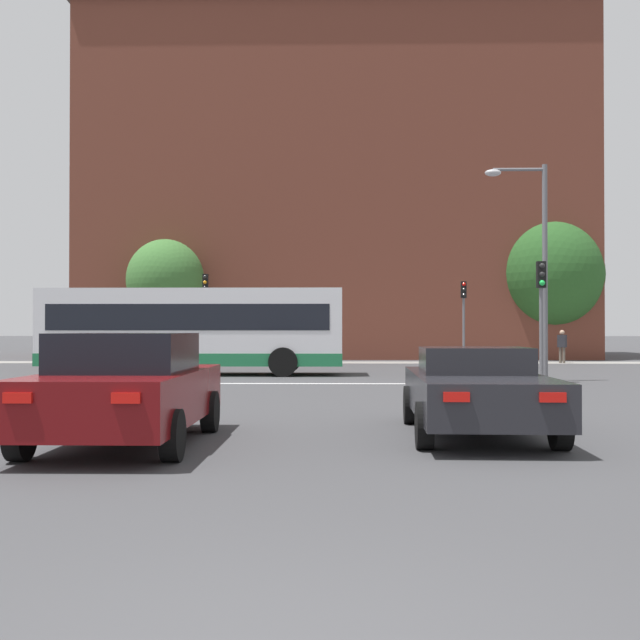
% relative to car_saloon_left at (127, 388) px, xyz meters
% --- Properties ---
extents(stop_line_strip, '(9.68, 0.30, 0.01)m').
position_rel_car_saloon_left_xyz_m(stop_line_strip, '(2.64, 12.65, -0.78)').
color(stop_line_strip, silver).
rests_on(stop_line_strip, ground_plane).
extents(far_pavement, '(70.75, 2.50, 0.01)m').
position_rel_car_saloon_left_xyz_m(far_pavement, '(2.64, 27.84, -0.78)').
color(far_pavement, gray).
rests_on(far_pavement, ground_plane).
extents(brick_civic_building, '(28.79, 13.88, 22.79)m').
position_rel_car_saloon_left_xyz_m(brick_civic_building, '(2.81, 37.78, 9.43)').
color(brick_civic_building, brown).
rests_on(brick_civic_building, ground_plane).
extents(car_saloon_left, '(2.09, 4.59, 1.55)m').
position_rel_car_saloon_left_xyz_m(car_saloon_left, '(0.00, 0.00, 0.00)').
color(car_saloon_left, '#600C0F').
rests_on(car_saloon_left, ground_plane).
extents(car_roadster_right, '(2.11, 4.82, 1.33)m').
position_rel_car_saloon_left_xyz_m(car_roadster_right, '(5.02, 1.12, -0.11)').
color(car_roadster_right, '#232328').
rests_on(car_roadster_right, ground_plane).
extents(bus_crossing_lead, '(10.55, 2.70, 3.02)m').
position_rel_car_saloon_left_xyz_m(bus_crossing_lead, '(-2.18, 17.25, 0.83)').
color(bus_crossing_lead, silver).
rests_on(bus_crossing_lead, ground_plane).
extents(traffic_light_far_left, '(0.26, 0.31, 4.27)m').
position_rel_car_saloon_left_xyz_m(traffic_light_far_left, '(-3.40, 27.18, 2.08)').
color(traffic_light_far_left, slate).
rests_on(traffic_light_far_left, ground_plane).
extents(traffic_light_far_right, '(0.26, 0.31, 3.92)m').
position_rel_car_saloon_left_xyz_m(traffic_light_far_right, '(9.00, 27.53, 1.86)').
color(traffic_light_far_right, slate).
rests_on(traffic_light_far_right, ground_plane).
extents(traffic_light_near_right, '(0.26, 0.31, 3.66)m').
position_rel_car_saloon_left_xyz_m(traffic_light_near_right, '(9.07, 13.18, 1.70)').
color(traffic_light_near_right, slate).
rests_on(traffic_light_near_right, ground_plane).
extents(street_lamp_junction, '(1.93, 0.36, 6.72)m').
position_rel_car_saloon_left_xyz_m(street_lamp_junction, '(9.02, 13.84, 3.33)').
color(street_lamp_junction, slate).
rests_on(street_lamp_junction, ground_plane).
extents(pedestrian_waiting, '(0.46, 0.38, 1.80)m').
position_rel_car_saloon_left_xyz_m(pedestrian_waiting, '(-2.44, 28.41, 0.28)').
color(pedestrian_waiting, '#333851').
rests_on(pedestrian_waiting, ground_plane).
extents(pedestrian_walking_east, '(0.45, 0.41, 1.58)m').
position_rel_car_saloon_left_xyz_m(pedestrian_walking_east, '(13.64, 27.35, 0.13)').
color(pedestrian_walking_east, brown).
rests_on(pedestrian_walking_east, ground_plane).
extents(pedestrian_walking_west, '(0.37, 0.46, 1.61)m').
position_rel_car_saloon_left_xyz_m(pedestrian_walking_west, '(-6.54, 27.70, 0.15)').
color(pedestrian_walking_west, black).
rests_on(pedestrian_walking_west, ground_plane).
extents(tree_by_building, '(3.97, 3.97, 6.25)m').
position_rel_car_saloon_left_xyz_m(tree_by_building, '(-5.90, 29.87, 3.36)').
color(tree_by_building, '#4C3823').
rests_on(tree_by_building, ground_plane).
extents(tree_kerbside, '(5.83, 5.83, 7.62)m').
position_rel_car_saloon_left_xyz_m(tree_kerbside, '(14.37, 32.46, 3.77)').
color(tree_kerbside, '#4C3823').
rests_on(tree_kerbside, ground_plane).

